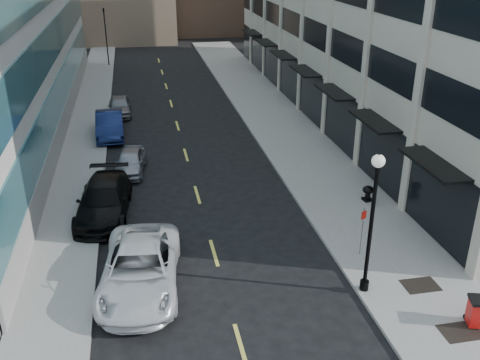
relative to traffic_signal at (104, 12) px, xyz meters
name	(u,v)px	position (x,y,z in m)	size (l,w,h in m)	color
sidewalk_right	(298,146)	(13.00, -28.00, -5.64)	(5.00, 80.00, 0.15)	gray
sidewalk_left	(81,161)	(-1.00, -28.00, -5.64)	(3.00, 80.00, 0.15)	gray
grate_mid	(461,332)	(13.10, -47.00, -5.56)	(1.40, 1.00, 0.01)	black
grate_far	(420,285)	(13.10, -44.20, -5.56)	(1.40, 1.00, 0.01)	black
road_centerline	(191,173)	(5.50, -31.00, -5.71)	(0.15, 68.20, 0.01)	#D8CC4C
traffic_signal	(104,12)	(0.00, 0.00, 0.00)	(0.66, 0.66, 6.98)	black
car_white_van	(140,269)	(2.30, -42.00, -4.83)	(2.93, 6.36, 1.77)	silver
car_black_pickup	(104,200)	(0.70, -35.51, -4.86)	(2.40, 5.91, 1.72)	black
car_silver_sedan	(130,162)	(2.02, -30.19, -5.03)	(1.62, 4.03, 1.37)	#93959C
car_blue_sedan	(110,125)	(0.70, -23.48, -4.86)	(1.81, 5.20, 1.71)	#152050
car_grey_sedan	(120,106)	(1.33, -18.39, -4.99)	(1.72, 4.28, 1.46)	slate
trash_bin	(478,311)	(13.82, -46.73, -4.97)	(0.84, 0.84, 1.10)	red
lamppost	(373,212)	(10.80, -44.00, -2.18)	(0.48, 0.48, 5.77)	black
sign_post	(363,225)	(11.65, -41.57, -4.11)	(0.26, 0.12, 2.24)	slate
urn_planter	(368,192)	(14.10, -36.73, -5.07)	(0.59, 0.59, 0.82)	black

